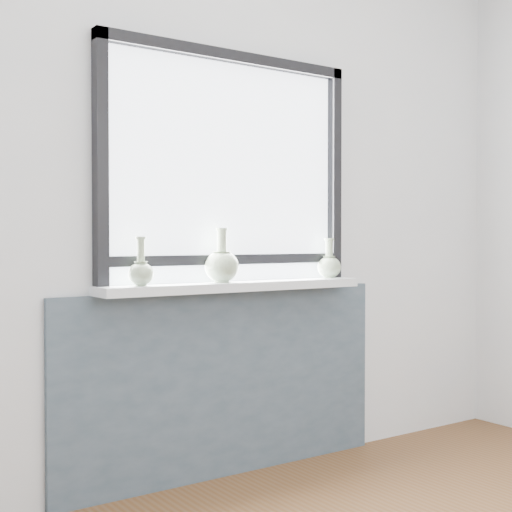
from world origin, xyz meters
TOP-DOWN VIEW (x-y plane):
  - back_wall at (0.00, 1.81)m, footprint 3.60×0.02m
  - apron_panel at (0.00, 1.78)m, footprint 1.70×0.03m
  - windowsill at (0.00, 1.71)m, footprint 1.32×0.18m
  - window at (0.00, 1.77)m, footprint 1.30×0.06m
  - vase_a at (-0.48, 1.69)m, footprint 0.11×0.11m
  - vase_b at (-0.08, 1.70)m, footprint 0.15×0.15m
  - vase_c at (0.55, 1.71)m, footprint 0.12×0.12m

SIDE VIEW (x-z plane):
  - apron_panel at x=0.00m, z-range 0.00..0.86m
  - windowsill at x=0.00m, z-range 0.86..0.90m
  - vase_a at x=-0.48m, z-range 0.86..1.06m
  - vase_c at x=0.55m, z-range 0.87..1.06m
  - vase_b at x=-0.08m, z-range 0.86..1.10m
  - back_wall at x=0.00m, z-range 0.00..2.60m
  - window at x=0.00m, z-range 0.92..1.97m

